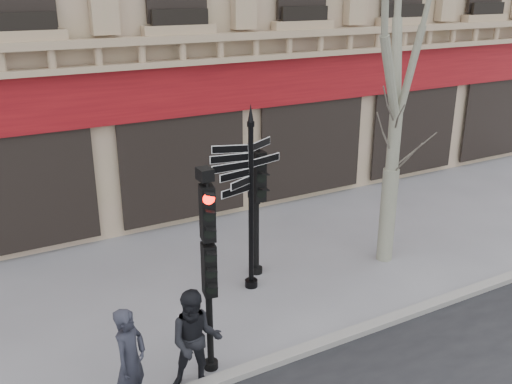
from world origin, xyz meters
TOP-DOWN VIEW (x-y plane):
  - ground at (0.00, 0.00)m, footprint 80.00×80.00m
  - kerb at (0.00, -1.40)m, footprint 80.00×0.25m
  - fingerpost at (-0.09, 1.11)m, footprint 1.76×1.76m
  - traffic_signal_main at (-2.00, -0.97)m, footprint 0.44×0.35m
  - traffic_signal_secondary at (0.30, 1.59)m, footprint 0.48×0.34m
  - pedestrian_a at (-3.43, -1.30)m, footprint 0.74×0.73m
  - pedestrian_b at (-2.40, -1.30)m, footprint 1.02×0.92m

SIDE VIEW (x-z plane):
  - ground at x=0.00m, z-range 0.00..0.00m
  - kerb at x=0.00m, z-range 0.00..0.12m
  - pedestrian_b at x=-2.40m, z-range 0.00..1.72m
  - pedestrian_a at x=-3.43m, z-range 0.00..1.72m
  - traffic_signal_secondary at x=0.30m, z-range 0.56..3.39m
  - traffic_signal_main at x=-2.00m, z-range 0.46..3.98m
  - fingerpost at x=-0.09m, z-range 0.67..4.61m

